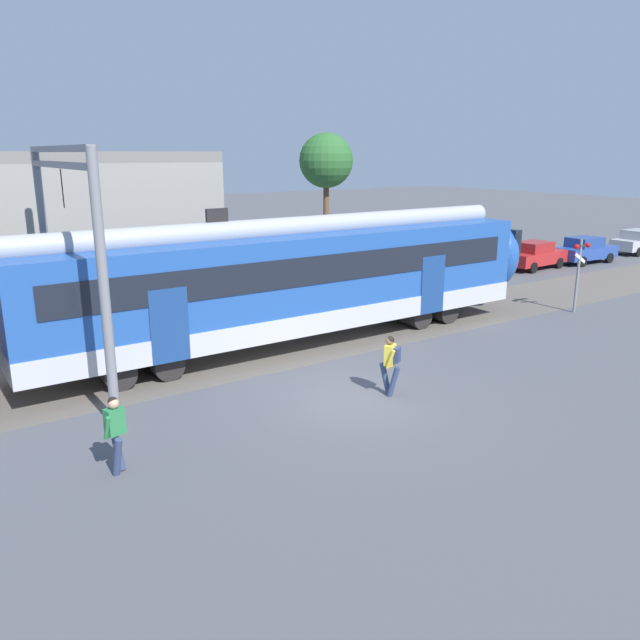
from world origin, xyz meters
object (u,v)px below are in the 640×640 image
object	(u,v)px
parked_car_red	(535,255)
parked_car_silver	(639,241)
pedestrian_green	(115,429)
parked_car_grey	(468,264)
crossing_signal	(579,264)
parked_car_blue	(585,250)
pedestrian_yellow	(391,360)

from	to	relation	value
parked_car_red	parked_car_silver	world-z (taller)	same
pedestrian_green	parked_car_grey	world-z (taller)	pedestrian_green
parked_car_grey	parked_car_silver	world-z (taller)	same
crossing_signal	parked_car_silver	bearing A→B (deg)	22.62
parked_car_blue	parked_car_silver	bearing A→B (deg)	2.15
parked_car_red	parked_car_blue	world-z (taller)	same
parked_car_silver	parked_car_red	bearing A→B (deg)	178.84
parked_car_grey	parked_car_blue	bearing A→B (deg)	-2.94
pedestrian_yellow	parked_car_blue	size ratio (longest dim) A/B	0.41
pedestrian_yellow	parked_car_red	bearing A→B (deg)	27.83
pedestrian_green	parked_car_grey	bearing A→B (deg)	25.90
pedestrian_yellow	parked_car_silver	bearing A→B (deg)	18.60
crossing_signal	parked_car_blue	bearing A→B (deg)	32.17
parked_car_blue	crossing_signal	distance (m)	13.06
crossing_signal	parked_car_red	bearing A→B (deg)	46.76
parked_car_grey	parked_car_silver	distance (m)	15.54
pedestrian_green	parked_car_red	size ratio (longest dim) A/B	0.41
parked_car_grey	parked_car_red	world-z (taller)	same
parked_car_grey	parked_car_blue	size ratio (longest dim) A/B	1.00
parked_car_silver	parked_car_grey	bearing A→B (deg)	179.08
crossing_signal	pedestrian_yellow	bearing A→B (deg)	-167.41
pedestrian_yellow	parked_car_grey	world-z (taller)	pedestrian_yellow
parked_car_red	parked_car_grey	bearing A→B (deg)	179.55
pedestrian_green	parked_car_blue	size ratio (longest dim) A/B	0.41
pedestrian_yellow	parked_car_silver	distance (m)	30.96
pedestrian_yellow	parked_car_silver	size ratio (longest dim) A/B	0.41
pedestrian_yellow	parked_car_grey	distance (m)	17.12
pedestrian_green	parked_car_red	xyz separation A→B (m)	(26.47, 10.24, -0.18)
pedestrian_green	crossing_signal	world-z (taller)	crossing_signal
pedestrian_yellow	parked_car_blue	distance (m)	25.11
crossing_signal	pedestrian_green	bearing A→B (deg)	-171.62
parked_car_grey	pedestrian_green	bearing A→B (deg)	-154.10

